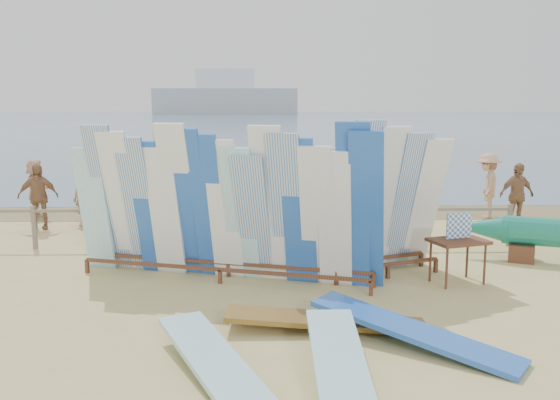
{
  "coord_description": "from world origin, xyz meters",
  "views": [
    {
      "loc": [
        0.85,
        -9.2,
        2.98
      ],
      "look_at": [
        1.12,
        2.65,
        1.07
      ],
      "focal_mm": 38.0,
      "sensor_mm": 36.0,
      "label": 1
    }
  ],
  "objects_px": {
    "flat_board_b": "(342,394)",
    "beach_chair_right": "(258,229)",
    "flat_board_c": "(326,329)",
    "beachgoer_6": "(253,201)",
    "beachgoer_3": "(145,183)",
    "stroller": "(339,223)",
    "beachgoer_11": "(36,187)",
    "main_surfboard_rack": "(224,210)",
    "flat_board_d": "(412,346)",
    "beachgoer_extra_0": "(488,186)",
    "beachgoer_0": "(91,188)",
    "side_surfboard_rack": "(383,206)",
    "beachgoer_10": "(517,195)",
    "vendor_table": "(457,260)",
    "beachgoer_extra_1": "(38,196)",
    "flat_board_a": "(218,379)",
    "beach_chair_left": "(227,231)",
    "beachgoer_1": "(87,193)",
    "beachgoer_4": "(194,195)"
  },
  "relations": [
    {
      "from": "beachgoer_4",
      "to": "beachgoer_0",
      "type": "bearing_deg",
      "value": 167.73
    },
    {
      "from": "beachgoer_4",
      "to": "beachgoer_1",
      "type": "height_order",
      "value": "beachgoer_1"
    },
    {
      "from": "beachgoer_6",
      "to": "flat_board_b",
      "type": "bearing_deg",
      "value": 152.68
    },
    {
      "from": "beach_chair_left",
      "to": "beachgoer_0",
      "type": "xyz_separation_m",
      "value": [
        -3.47,
        1.74,
        0.71
      ]
    },
    {
      "from": "side_surfboard_rack",
      "to": "beachgoer_1",
      "type": "bearing_deg",
      "value": 123.86
    },
    {
      "from": "beachgoer_extra_0",
      "to": "beachgoer_3",
      "type": "bearing_deg",
      "value": -74.72
    },
    {
      "from": "beachgoer_3",
      "to": "beachgoer_11",
      "type": "height_order",
      "value": "beachgoer_3"
    },
    {
      "from": "side_surfboard_rack",
      "to": "beachgoer_6",
      "type": "bearing_deg",
      "value": 105.27
    },
    {
      "from": "flat_board_c",
      "to": "beachgoer_11",
      "type": "relative_size",
      "value": 1.77
    },
    {
      "from": "beach_chair_right",
      "to": "flat_board_a",
      "type": "bearing_deg",
      "value": -110.68
    },
    {
      "from": "vendor_table",
      "to": "beachgoer_extra_1",
      "type": "xyz_separation_m",
      "value": [
        -8.72,
        4.62,
        0.39
      ]
    },
    {
      "from": "beach_chair_right",
      "to": "beachgoer_11",
      "type": "xyz_separation_m",
      "value": [
        -6.07,
        3.21,
        0.49
      ]
    },
    {
      "from": "flat_board_d",
      "to": "beachgoer_3",
      "type": "distance_m",
      "value": 10.37
    },
    {
      "from": "side_surfboard_rack",
      "to": "beachgoer_10",
      "type": "xyz_separation_m",
      "value": [
        4.12,
        4.14,
        -0.45
      ]
    },
    {
      "from": "stroller",
      "to": "beachgoer_extra_1",
      "type": "xyz_separation_m",
      "value": [
        -7.11,
        1.48,
        0.39
      ]
    },
    {
      "from": "flat_board_b",
      "to": "beachgoer_3",
      "type": "distance_m",
      "value": 11.01
    },
    {
      "from": "stroller",
      "to": "beach_chair_left",
      "type": "bearing_deg",
      "value": 175.71
    },
    {
      "from": "vendor_table",
      "to": "beachgoer_3",
      "type": "height_order",
      "value": "beachgoer_3"
    },
    {
      "from": "flat_board_c",
      "to": "flat_board_b",
      "type": "xyz_separation_m",
      "value": [
        -0.01,
        -1.8,
        0.0
      ]
    },
    {
      "from": "beachgoer_4",
      "to": "flat_board_d",
      "type": "bearing_deg",
      "value": -72.88
    },
    {
      "from": "flat_board_c",
      "to": "beachgoer_6",
      "type": "bearing_deg",
      "value": 13.48
    },
    {
      "from": "main_surfboard_rack",
      "to": "beachgoer_3",
      "type": "height_order",
      "value": "main_surfboard_rack"
    },
    {
      "from": "stroller",
      "to": "beachgoer_4",
      "type": "xyz_separation_m",
      "value": [
        -3.38,
        1.68,
        0.37
      ]
    },
    {
      "from": "flat_board_a",
      "to": "beachgoer_0",
      "type": "relative_size",
      "value": 1.43
    },
    {
      "from": "beachgoer_11",
      "to": "beachgoer_extra_0",
      "type": "height_order",
      "value": "beachgoer_extra_0"
    },
    {
      "from": "flat_board_b",
      "to": "beachgoer_0",
      "type": "height_order",
      "value": "beachgoer_0"
    },
    {
      "from": "beachgoer_1",
      "to": "beachgoer_extra_0",
      "type": "bearing_deg",
      "value": -12.98
    },
    {
      "from": "beach_chair_left",
      "to": "beachgoer_11",
      "type": "relative_size",
      "value": 0.51
    },
    {
      "from": "beachgoer_10",
      "to": "beach_chair_left",
      "type": "bearing_deg",
      "value": 178.53
    },
    {
      "from": "beach_chair_right",
      "to": "beachgoer_4",
      "type": "bearing_deg",
      "value": 116.95
    },
    {
      "from": "beachgoer_11",
      "to": "beach_chair_left",
      "type": "bearing_deg",
      "value": -153.45
    },
    {
      "from": "stroller",
      "to": "vendor_table",
      "type": "bearing_deg",
      "value": -64.83
    },
    {
      "from": "beach_chair_right",
      "to": "beachgoer_3",
      "type": "bearing_deg",
      "value": 116.9
    },
    {
      "from": "stroller",
      "to": "main_surfboard_rack",
      "type": "bearing_deg",
      "value": -130.71
    },
    {
      "from": "beachgoer_10",
      "to": "beachgoer_6",
      "type": "xyz_separation_m",
      "value": [
        -6.46,
        -0.93,
        0.04
      ]
    },
    {
      "from": "flat_board_a",
      "to": "beachgoer_10",
      "type": "distance_m",
      "value": 10.53
    },
    {
      "from": "flat_board_d",
      "to": "beachgoer_extra_1",
      "type": "distance_m",
      "value": 10.33
    },
    {
      "from": "flat_board_c",
      "to": "beachgoer_extra_1",
      "type": "xyz_separation_m",
      "value": [
        -6.3,
        6.65,
        0.79
      ]
    },
    {
      "from": "vendor_table",
      "to": "beachgoer_4",
      "type": "bearing_deg",
      "value": 117.95
    },
    {
      "from": "beach_chair_left",
      "to": "beachgoer_1",
      "type": "bearing_deg",
      "value": 175.77
    },
    {
      "from": "beachgoer_11",
      "to": "beach_chair_right",
      "type": "bearing_deg",
      "value": -150.72
    },
    {
      "from": "stroller",
      "to": "beachgoer_11",
      "type": "height_order",
      "value": "beachgoer_11"
    },
    {
      "from": "flat_board_a",
      "to": "beach_chair_left",
      "type": "distance_m",
      "value": 6.74
    },
    {
      "from": "main_surfboard_rack",
      "to": "beachgoer_10",
      "type": "distance_m",
      "value": 8.14
    },
    {
      "from": "flat_board_c",
      "to": "beachgoer_extra_1",
      "type": "bearing_deg",
      "value": 45.96
    },
    {
      "from": "flat_board_b",
      "to": "beach_chair_right",
      "type": "xyz_separation_m",
      "value": [
        -0.97,
        7.06,
        0.27
      ]
    },
    {
      "from": "flat_board_a",
      "to": "beachgoer_0",
      "type": "xyz_separation_m",
      "value": [
        -3.81,
        8.46,
        0.94
      ]
    },
    {
      "from": "stroller",
      "to": "beachgoer_4",
      "type": "relative_size",
      "value": 0.65
    },
    {
      "from": "main_surfboard_rack",
      "to": "beachgoer_6",
      "type": "distance_m",
      "value": 3.49
    },
    {
      "from": "beach_chair_right",
      "to": "main_surfboard_rack",
      "type": "bearing_deg",
      "value": -117.84
    }
  ]
}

